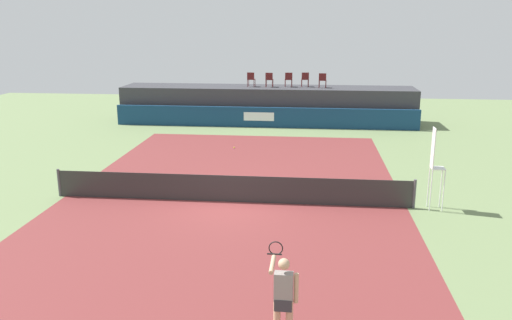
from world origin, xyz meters
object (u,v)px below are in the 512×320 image
(spectator_chair_left, at_px, (269,79))
(net_post_far, at_px, (414,194))
(spectator_chair_center, at_px, (289,79))
(tennis_ball, at_px, (234,147))
(umpire_chair, at_px, (435,163))
(spectator_chair_far_left, at_px, (251,79))
(spectator_chair_far_right, at_px, (323,80))
(spectator_chair_right, at_px, (305,79))
(tennis_player, at_px, (283,297))
(net_post_near, at_px, (59,183))

(spectator_chair_left, distance_m, net_post_far, 16.44)
(spectator_chair_center, xyz_separation_m, tennis_ball, (-2.34, -7.34, -2.66))
(spectator_chair_center, bearing_deg, umpire_chair, -70.33)
(net_post_far, bearing_deg, umpire_chair, 0.13)
(spectator_chair_far_left, bearing_deg, spectator_chair_center, 3.54)
(spectator_chair_center, bearing_deg, spectator_chair_far_right, -6.52)
(spectator_chair_right, relative_size, net_post_far, 0.89)
(tennis_player, bearing_deg, net_post_far, 63.86)
(net_post_near, bearing_deg, spectator_chair_center, 63.90)
(umpire_chair, height_order, net_post_far, umpire_chair)
(spectator_chair_center, distance_m, spectator_chair_far_right, 2.08)
(tennis_player, bearing_deg, spectator_chair_right, 89.84)
(spectator_chair_left, height_order, net_post_near, spectator_chair_left)
(net_post_near, bearing_deg, tennis_ball, 57.10)
(spectator_chair_left, bearing_deg, net_post_far, -68.12)
(umpire_chair, height_order, net_post_near, umpire_chair)
(spectator_chair_far_left, relative_size, spectator_chair_center, 1.00)
(spectator_chair_far_left, height_order, tennis_player, spectator_chair_far_left)
(net_post_near, height_order, tennis_ball, net_post_near)
(tennis_ball, bearing_deg, spectator_chair_far_left, 89.68)
(spectator_chair_right, bearing_deg, net_post_far, -75.91)
(spectator_chair_far_left, relative_size, spectator_chair_left, 1.00)
(spectator_chair_right, distance_m, net_post_far, 16.11)
(umpire_chair, height_order, tennis_player, umpire_chair)
(spectator_chair_left, bearing_deg, net_post_near, -112.72)
(spectator_chair_center, relative_size, tennis_player, 0.50)
(spectator_chair_far_left, distance_m, net_post_near, 16.19)
(umpire_chair, bearing_deg, spectator_chair_right, 106.08)
(net_post_far, bearing_deg, spectator_chair_right, 104.09)
(spectator_chair_left, relative_size, spectator_chair_far_right, 1.00)
(umpire_chair, relative_size, net_post_far, 2.76)
(spectator_chair_far_left, bearing_deg, tennis_ball, -90.32)
(net_post_near, relative_size, tennis_player, 0.56)
(umpire_chair, bearing_deg, tennis_ball, 134.45)
(spectator_chair_left, height_order, spectator_chair_right, same)
(spectator_chair_far_right, xyz_separation_m, tennis_player, (-1.13, -23.14, -1.73))
(spectator_chair_left, height_order, tennis_player, spectator_chair_left)
(spectator_chair_far_right, distance_m, tennis_ball, 8.78)
(tennis_player, bearing_deg, tennis_ball, 101.59)
(spectator_chair_center, distance_m, tennis_player, 23.46)
(tennis_ball, bearing_deg, net_post_near, -122.90)
(spectator_chair_far_right, bearing_deg, net_post_far, -79.38)
(spectator_chair_far_right, height_order, tennis_ball, spectator_chair_far_right)
(spectator_chair_right, bearing_deg, spectator_chair_far_right, -20.91)
(net_post_near, distance_m, tennis_player, 11.68)
(spectator_chair_far_right, bearing_deg, tennis_player, -92.79)
(spectator_chair_far_right, relative_size, net_post_far, 0.89)
(spectator_chair_far_left, bearing_deg, net_post_far, -64.61)
(spectator_chair_right, distance_m, umpire_chair, 16.15)
(net_post_far, bearing_deg, spectator_chair_center, 107.74)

